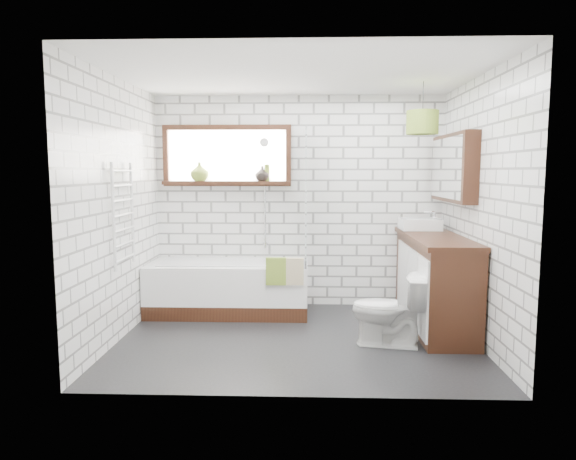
{
  "coord_description": "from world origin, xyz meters",
  "views": [
    {
      "loc": [
        0.09,
        -4.83,
        1.62
      ],
      "look_at": [
        -0.09,
        0.25,
        1.03
      ],
      "focal_mm": 32.0,
      "sensor_mm": 36.0,
      "label": 1
    }
  ],
  "objects_px": {
    "pendant": "(422,122)",
    "bathtub": "(229,287)",
    "toilet": "(388,310)",
    "vanity": "(435,281)",
    "basin": "(420,224)"
  },
  "relations": [
    {
      "from": "basin",
      "to": "pendant",
      "type": "bearing_deg",
      "value": -102.76
    },
    {
      "from": "vanity",
      "to": "basin",
      "type": "xyz_separation_m",
      "value": [
        -0.06,
        0.5,
        0.54
      ]
    },
    {
      "from": "pendant",
      "to": "toilet",
      "type": "bearing_deg",
      "value": -124.39
    },
    {
      "from": "bathtub",
      "to": "vanity",
      "type": "xyz_separation_m",
      "value": [
        2.22,
        -0.46,
        0.19
      ]
    },
    {
      "from": "vanity",
      "to": "basin",
      "type": "height_order",
      "value": "basin"
    },
    {
      "from": "bathtub",
      "to": "vanity",
      "type": "height_order",
      "value": "vanity"
    },
    {
      "from": "toilet",
      "to": "pendant",
      "type": "xyz_separation_m",
      "value": [
        0.39,
        0.57,
        1.76
      ]
    },
    {
      "from": "bathtub",
      "to": "toilet",
      "type": "height_order",
      "value": "toilet"
    },
    {
      "from": "bathtub",
      "to": "pendant",
      "type": "bearing_deg",
      "value": -13.7
    },
    {
      "from": "basin",
      "to": "toilet",
      "type": "distance_m",
      "value": 1.4
    },
    {
      "from": "bathtub",
      "to": "vanity",
      "type": "relative_size",
      "value": 1.07
    },
    {
      "from": "pendant",
      "to": "bathtub",
      "type": "bearing_deg",
      "value": 166.3
    },
    {
      "from": "basin",
      "to": "toilet",
      "type": "height_order",
      "value": "basin"
    },
    {
      "from": "bathtub",
      "to": "basin",
      "type": "distance_m",
      "value": 2.28
    },
    {
      "from": "vanity",
      "to": "pendant",
      "type": "xyz_separation_m",
      "value": [
        -0.18,
        -0.04,
        1.62
      ]
    }
  ]
}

